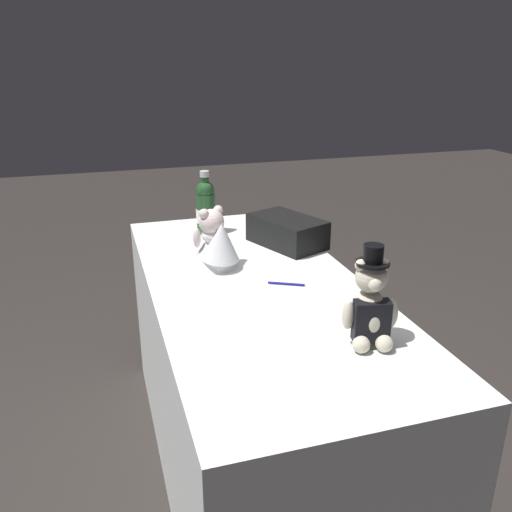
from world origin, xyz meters
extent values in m
plane|color=#2D2826|center=(0.00, 0.00, 0.00)|extent=(12.00, 12.00, 0.00)
cube|color=white|center=(0.00, 0.00, 0.40)|extent=(1.65, 0.72, 0.80)
ellipsoid|color=beige|center=(0.47, 0.18, 0.87)|extent=(0.11, 0.10, 0.16)
cube|color=black|center=(0.50, 0.17, 0.87)|extent=(0.07, 0.10, 0.12)
sphere|color=beige|center=(0.47, 0.18, 0.99)|extent=(0.09, 0.09, 0.09)
sphere|color=beige|center=(0.51, 0.17, 0.98)|extent=(0.04, 0.04, 0.04)
sphere|color=beige|center=(0.46, 0.15, 1.02)|extent=(0.03, 0.03, 0.03)
sphere|color=beige|center=(0.48, 0.21, 1.02)|extent=(0.03, 0.03, 0.03)
ellipsoid|color=beige|center=(0.47, 0.11, 0.88)|extent=(0.03, 0.03, 0.09)
ellipsoid|color=beige|center=(0.50, 0.23, 0.88)|extent=(0.03, 0.03, 0.09)
sphere|color=beige|center=(0.52, 0.13, 0.82)|extent=(0.05, 0.05, 0.05)
sphere|color=beige|center=(0.54, 0.19, 0.82)|extent=(0.05, 0.05, 0.05)
cylinder|color=black|center=(0.47, 0.18, 1.03)|extent=(0.09, 0.09, 0.01)
cylinder|color=black|center=(0.47, 0.18, 1.05)|extent=(0.05, 0.05, 0.05)
cone|color=white|center=(-0.20, -0.11, 0.86)|extent=(0.19, 0.19, 0.13)
ellipsoid|color=white|center=(-0.20, -0.11, 0.92)|extent=(0.08, 0.07, 0.06)
sphere|color=silver|center=(-0.20, -0.11, 0.97)|extent=(0.09, 0.09, 0.09)
sphere|color=silver|center=(-0.24, -0.13, 0.96)|extent=(0.04, 0.04, 0.04)
sphere|color=silver|center=(-0.22, -0.08, 1.01)|extent=(0.04, 0.04, 0.04)
sphere|color=silver|center=(-0.19, -0.14, 1.01)|extent=(0.04, 0.04, 0.04)
ellipsoid|color=silver|center=(-0.25, -0.07, 0.91)|extent=(0.03, 0.03, 0.07)
ellipsoid|color=silver|center=(-0.20, -0.16, 0.91)|extent=(0.03, 0.03, 0.07)
cone|color=white|center=(-0.16, -0.08, 0.91)|extent=(0.20, 0.20, 0.15)
cylinder|color=#244D29|center=(-0.60, -0.05, 0.88)|extent=(0.08, 0.08, 0.18)
sphere|color=#244D29|center=(-0.60, -0.05, 0.99)|extent=(0.08, 0.08, 0.08)
cylinder|color=#244D29|center=(-0.60, -0.05, 1.03)|extent=(0.03, 0.03, 0.07)
cylinder|color=silver|center=(-0.60, -0.05, 1.06)|extent=(0.04, 0.04, 0.02)
cylinder|color=white|center=(-0.60, -0.05, 0.88)|extent=(0.08, 0.08, 0.06)
cylinder|color=navy|center=(0.05, 0.09, 0.80)|extent=(0.07, 0.12, 0.01)
cone|color=silver|center=(0.08, 0.15, 0.80)|extent=(0.01, 0.02, 0.01)
cube|color=black|center=(-0.34, 0.24, 0.85)|extent=(0.36, 0.29, 0.12)
cube|color=#B7B7BF|center=(-0.38, 0.15, 0.85)|extent=(0.04, 0.02, 0.03)
camera|label=1|loc=(1.64, -0.50, 1.55)|focal=37.83mm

